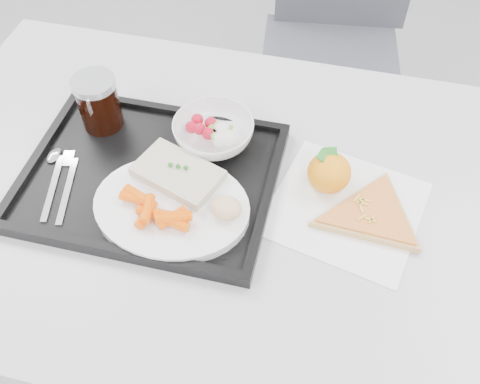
% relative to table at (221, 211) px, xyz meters
% --- Properties ---
extents(table, '(1.20, 0.80, 0.75)m').
position_rel_table_xyz_m(table, '(0.00, 0.00, 0.00)').
color(table, '#AFAFB1').
rests_on(table, ground).
extents(chair, '(0.47, 0.47, 0.93)m').
position_rel_table_xyz_m(chair, '(0.13, 0.88, -0.15)').
color(chair, '#3D3E45').
rests_on(chair, ground).
extents(tray, '(0.45, 0.35, 0.03)m').
position_rel_table_xyz_m(tray, '(-0.13, -0.01, 0.08)').
color(tray, black).
rests_on(tray, table).
extents(dinner_plate, '(0.27, 0.27, 0.02)m').
position_rel_table_xyz_m(dinner_plate, '(-0.06, -0.08, 0.09)').
color(dinner_plate, white).
rests_on(dinner_plate, tray).
extents(fish_fillet, '(0.17, 0.14, 0.03)m').
position_rel_table_xyz_m(fish_fillet, '(-0.07, -0.01, 0.11)').
color(fish_fillet, beige).
rests_on(fish_fillet, dinner_plate).
extents(bread_roll, '(0.05, 0.05, 0.03)m').
position_rel_table_xyz_m(bread_roll, '(0.03, -0.07, 0.12)').
color(bread_roll, tan).
rests_on(bread_roll, dinner_plate).
extents(salad_bowl, '(0.15, 0.15, 0.05)m').
position_rel_table_xyz_m(salad_bowl, '(-0.04, 0.10, 0.11)').
color(salad_bowl, white).
rests_on(salad_bowl, tray).
extents(cola_glass, '(0.08, 0.08, 0.11)m').
position_rel_table_xyz_m(cola_glass, '(-0.26, 0.10, 0.14)').
color(cola_glass, black).
rests_on(cola_glass, tray).
extents(cutlery, '(0.10, 0.17, 0.01)m').
position_rel_table_xyz_m(cutlery, '(-0.29, -0.05, 0.08)').
color(cutlery, silver).
rests_on(cutlery, tray).
extents(napkin, '(0.30, 0.29, 0.00)m').
position_rel_table_xyz_m(napkin, '(0.23, 0.01, 0.07)').
color(napkin, white).
rests_on(napkin, table).
extents(tangerine, '(0.09, 0.09, 0.08)m').
position_rel_table_xyz_m(tangerine, '(0.19, 0.05, 0.10)').
color(tangerine, orange).
rests_on(tangerine, napkin).
extents(pizza_slice, '(0.30, 0.30, 0.02)m').
position_rel_table_xyz_m(pizza_slice, '(0.27, -0.00, 0.08)').
color(pizza_slice, tan).
rests_on(pizza_slice, napkin).
extents(carrot_pile, '(0.13, 0.07, 0.03)m').
position_rel_table_xyz_m(carrot_pile, '(-0.08, -0.11, 0.11)').
color(carrot_pile, '#FF5B04').
rests_on(carrot_pile, dinner_plate).
extents(salad_contents, '(0.10, 0.07, 0.03)m').
position_rel_table_xyz_m(salad_contents, '(-0.03, 0.09, 0.12)').
color(salad_contents, '#B20E23').
rests_on(salad_contents, salad_bowl).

